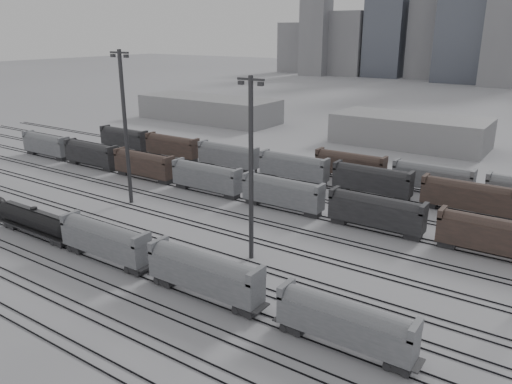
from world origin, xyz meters
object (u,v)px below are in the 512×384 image
Objects in this scene: hopper_car_b at (204,272)px; hopper_car_c at (345,321)px; hopper_car_a at (105,239)px; light_mast_c at (251,166)px; tank_car_b at (35,220)px.

hopper_car_b is 17.67m from hopper_car_c.
hopper_car_a is 21.99m from light_mast_c.
light_mast_c is (-1.61, 11.89, 9.74)m from hopper_car_b.
hopper_car_a is 17.30m from hopper_car_b.
light_mast_c is at bearing 97.71° from hopper_car_b.
light_mast_c is (15.69, 11.89, 9.80)m from hopper_car_a.
hopper_car_c is at bearing -31.67° from light_mast_c.
hopper_car_c is (34.97, -0.00, -0.19)m from hopper_car_a.
tank_car_b is 50.90m from hopper_car_c.
light_mast_c is (31.62, 11.89, 10.58)m from tank_car_b.
hopper_car_a reaches higher than tank_car_b.
light_mast_c is at bearing 20.60° from tank_car_b.
light_mast_c reaches higher than tank_car_b.
tank_car_b is at bearing 180.00° from hopper_car_a.
light_mast_c is at bearing 148.33° from hopper_car_c.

